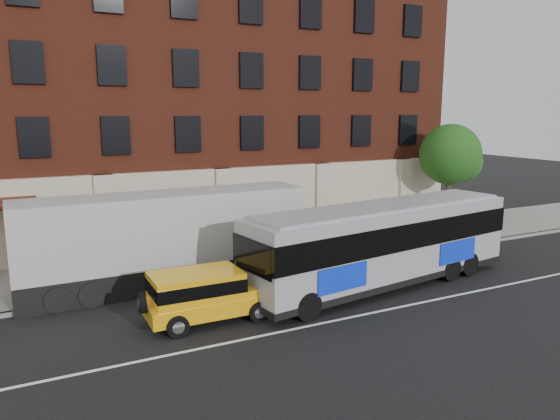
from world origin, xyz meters
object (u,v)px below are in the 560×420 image
sign_pole (59,269)px  shipping_container (167,240)px  street_tree (451,157)px  city_bus (383,241)px  yellow_suv (204,293)px

sign_pole → shipping_container: bearing=8.9°
sign_pole → shipping_container: 4.24m
sign_pole → street_tree: bearing=8.6°
sign_pole → shipping_container: size_ratio=0.22×
street_tree → city_bus: bearing=-146.2°
street_tree → city_bus: (-10.05, -6.73, -2.52)m
yellow_suv → city_bus: bearing=1.9°
street_tree → shipping_container: 18.25m
sign_pole → shipping_container: (4.16, 0.65, 0.45)m
city_bus → shipping_container: bearing=152.6°
shipping_container → street_tree: bearing=8.5°
street_tree → yellow_suv: (-17.76, -6.99, -3.39)m
sign_pole → shipping_container: shipping_container is taller
sign_pole → city_bus: 12.47m
city_bus → shipping_container: (-7.83, 4.05, 0.02)m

